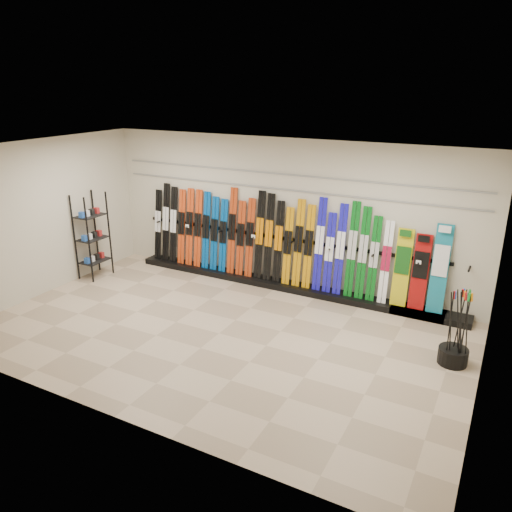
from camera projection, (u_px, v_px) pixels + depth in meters
The scene contains 13 objects.
floor at pixel (219, 333), 8.39m from camera, with size 8.00×8.00×0.00m, color gray.
back_wall at pixel (283, 214), 9.98m from camera, with size 8.00×8.00×0.00m, color beige.
left_wall at pixel (42, 218), 9.66m from camera, with size 5.00×5.00×0.00m, color beige.
right_wall at pixel (492, 297), 6.13m from camera, with size 5.00×5.00×0.00m, color beige.
ceiling at pixel (214, 153), 7.40m from camera, with size 8.00×8.00×0.00m, color silver.
ski_rack_base at pixel (287, 286), 10.17m from camera, with size 8.00×0.40×0.12m, color black.
skis at pixel (260, 239), 10.22m from camera, with size 5.38×0.25×1.82m.
snowboards at pixel (421, 270), 8.85m from camera, with size 0.93×0.24×1.59m.
accessory_rack at pixel (92, 236), 10.57m from camera, with size 0.40×0.60×1.83m, color black.
pole_bin at pixel (453, 356), 7.47m from camera, with size 0.44×0.44×0.25m, color black.
ski_poles at pixel (459, 328), 7.26m from camera, with size 0.34×0.23×1.18m.
slatwall_rail_0 at pixel (283, 189), 9.80m from camera, with size 7.60×0.02×0.03m, color gray.
slatwall_rail_1 at pixel (283, 174), 9.70m from camera, with size 7.60×0.02×0.03m, color gray.
Camera 1 is at (4.05, -6.32, 4.02)m, focal length 35.00 mm.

